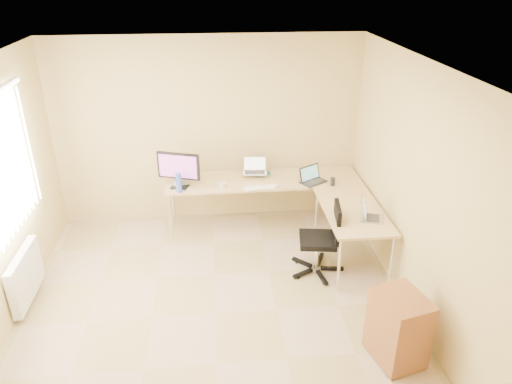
{
  "coord_description": "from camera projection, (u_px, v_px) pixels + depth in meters",
  "views": [
    {
      "loc": [
        0.04,
        -4.08,
        3.42
      ],
      "look_at": [
        0.55,
        1.1,
        0.9
      ],
      "focal_mm": 33.48,
      "sensor_mm": 36.0,
      "label": 1
    }
  ],
  "objects": [
    {
      "name": "water_bottle",
      "position": [
        179.0,
        183.0,
        6.12
      ],
      "size": [
        0.09,
        0.09,
        0.26
      ],
      "primitive_type": "cylinder",
      "rotation": [
        0.0,
        0.0,
        0.16
      ],
      "color": "#3752AC",
      "rests_on": "desk_main"
    },
    {
      "name": "desk_main",
      "position": [
        263.0,
        203.0,
        6.7
      ],
      "size": [
        2.65,
        0.7,
        0.73
      ],
      "primitive_type": "cube",
      "color": "tan",
      "rests_on": "ground"
    },
    {
      "name": "wall_back",
      "position": [
        208.0,
        132.0,
        6.58
      ],
      "size": [
        4.5,
        0.0,
        4.5
      ],
      "primitive_type": "plane",
      "rotation": [
        1.57,
        0.0,
        0.0
      ],
      "color": "tan",
      "rests_on": "ground"
    },
    {
      "name": "cd_stack",
      "position": [
        224.0,
        187.0,
        6.27
      ],
      "size": [
        0.13,
        0.13,
        0.03
      ],
      "primitive_type": "cylinder",
      "rotation": [
        0.0,
        0.0,
        0.25
      ],
      "color": "white",
      "rests_on": "desk_main"
    },
    {
      "name": "mouse",
      "position": [
        276.0,
        186.0,
        6.31
      ],
      "size": [
        0.11,
        0.09,
        0.03
      ],
      "primitive_type": "ellipsoid",
      "rotation": [
        0.0,
        0.0,
        -0.36
      ],
      "color": "silver",
      "rests_on": "desk_main"
    },
    {
      "name": "wall_right",
      "position": [
        421.0,
        197.0,
        4.75
      ],
      "size": [
        0.0,
        4.5,
        4.5
      ],
      "primitive_type": "plane",
      "rotation": [
        1.57,
        0.0,
        -1.57
      ],
      "color": "tan",
      "rests_on": "ground"
    },
    {
      "name": "laptop_return",
      "position": [
        372.0,
        211.0,
        5.48
      ],
      "size": [
        0.37,
        0.32,
        0.2
      ],
      "primitive_type": "cube",
      "rotation": [
        0.0,
        0.0,
        1.25
      ],
      "color": "#ABABBC",
      "rests_on": "desk_return"
    },
    {
      "name": "office_chair",
      "position": [
        318.0,
        236.0,
        5.63
      ],
      "size": [
        0.62,
        0.62,
        0.92
      ],
      "primitive_type": "cube",
      "rotation": [
        0.0,
        0.0,
        -0.14
      ],
      "color": "black",
      "rests_on": "ground"
    },
    {
      "name": "black_cup",
      "position": [
        333.0,
        182.0,
        6.33
      ],
      "size": [
        0.08,
        0.08,
        0.11
      ],
      "primitive_type": "cylinder",
      "rotation": [
        0.0,
        0.0,
        -0.23
      ],
      "color": "black",
      "rests_on": "desk_main"
    },
    {
      "name": "book_stack",
      "position": [
        260.0,
        172.0,
        6.71
      ],
      "size": [
        0.28,
        0.31,
        0.04
      ],
      "primitive_type": "cube",
      "rotation": [
        0.0,
        0.0,
        0.42
      ],
      "color": "#1C6055",
      "rests_on": "desk_main"
    },
    {
      "name": "papers",
      "position": [
        180.0,
        187.0,
        6.3
      ],
      "size": [
        0.29,
        0.32,
        0.01
      ],
      "primitive_type": "cube",
      "rotation": [
        0.0,
        0.0,
        0.53
      ],
      "color": "silver",
      "rests_on": "desk_main"
    },
    {
      "name": "laptop_black",
      "position": [
        314.0,
        175.0,
        6.39
      ],
      "size": [
        0.42,
        0.4,
        0.22
      ],
      "primitive_type": "cube",
      "rotation": [
        0.0,
        0.0,
        0.57
      ],
      "color": "black",
      "rests_on": "desk_main"
    },
    {
      "name": "ceiling",
      "position": [
        204.0,
        69.0,
        4.0
      ],
      "size": [
        4.5,
        4.5,
        0.0
      ],
      "primitive_type": "plane",
      "rotation": [
        3.14,
        0.0,
        0.0
      ],
      "color": "white",
      "rests_on": "ground"
    },
    {
      "name": "laptop_center",
      "position": [
        255.0,
        166.0,
        6.57
      ],
      "size": [
        0.35,
        0.28,
        0.21
      ],
      "primitive_type": "cube",
      "rotation": [
        0.0,
        0.0,
        -0.08
      ],
      "color": "#B3B3B7",
      "rests_on": "desk_main"
    },
    {
      "name": "monitor",
      "position": [
        179.0,
        170.0,
        6.19
      ],
      "size": [
        0.6,
        0.36,
        0.49
      ],
      "primitive_type": "cube",
      "rotation": [
        0.0,
        0.0,
        -0.33
      ],
      "color": "black",
      "rests_on": "desk_main"
    },
    {
      "name": "white_box",
      "position": [
        180.0,
        182.0,
        6.36
      ],
      "size": [
        0.21,
        0.17,
        0.07
      ],
      "primitive_type": "cube",
      "rotation": [
        0.0,
        0.0,
        0.18
      ],
      "color": "silver",
      "rests_on": "desk_main"
    },
    {
      "name": "radiator",
      "position": [
        25.0,
        276.0,
        5.16
      ],
      "size": [
        0.09,
        0.8,
        0.55
      ],
      "primitive_type": "cube",
      "color": "white",
      "rests_on": "ground"
    },
    {
      "name": "mug",
      "position": [
        223.0,
        186.0,
        6.23
      ],
      "size": [
        0.13,
        0.13,
        0.09
      ],
      "primitive_type": "imported",
      "rotation": [
        0.0,
        0.0,
        0.35
      ],
      "color": "silver",
      "rests_on": "desk_main"
    },
    {
      "name": "cabinet",
      "position": [
        398.0,
        328.0,
        4.42
      ],
      "size": [
        0.51,
        0.58,
        0.69
      ],
      "primitive_type": "cube",
      "rotation": [
        0.0,
        0.0,
        0.25
      ],
      "color": "#AA6A3D",
      "rests_on": "ground"
    },
    {
      "name": "keyboard",
      "position": [
        259.0,
        188.0,
        6.26
      ],
      "size": [
        0.43,
        0.18,
        0.02
      ],
      "primitive_type": "cube",
      "rotation": [
        0.0,
        0.0,
        0.16
      ],
      "color": "white",
      "rests_on": "desk_main"
    },
    {
      "name": "floor",
      "position": [
        215.0,
        314.0,
        5.14
      ],
      "size": [
        4.5,
        4.5,
        0.0
      ],
      "primitive_type": "plane",
      "color": "tan",
      "rests_on": "ground"
    },
    {
      "name": "desk_fan",
      "position": [
        183.0,
        167.0,
        6.56
      ],
      "size": [
        0.27,
        0.27,
        0.26
      ],
      "primitive_type": "cylinder",
      "rotation": [
        0.0,
        0.0,
        0.37
      ],
      "color": "beige",
      "rests_on": "desk_main"
    },
    {
      "name": "desk_return",
      "position": [
        351.0,
        236.0,
        5.89
      ],
      "size": [
        0.7,
        1.3,
        0.73
      ],
      "primitive_type": "cube",
      "color": "tan",
      "rests_on": "ground"
    }
  ]
}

